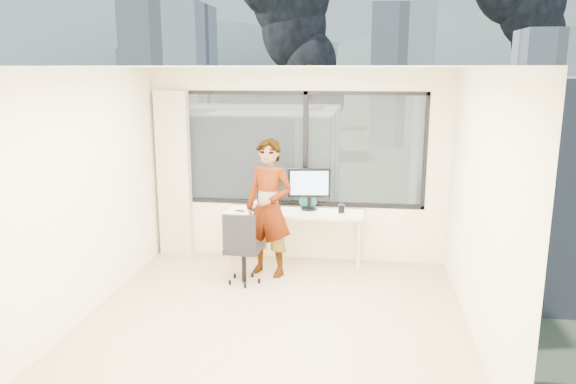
% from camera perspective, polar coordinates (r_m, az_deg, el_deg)
% --- Properties ---
extents(floor, '(4.00, 4.00, 0.01)m').
position_cam_1_polar(floor, '(6.00, -1.36, -12.89)').
color(floor, '#D1B388').
rests_on(floor, ground).
extents(ceiling, '(4.00, 4.00, 0.01)m').
position_cam_1_polar(ceiling, '(5.42, -1.51, 12.79)').
color(ceiling, white).
rests_on(ceiling, ground).
extents(wall_front, '(4.00, 0.01, 2.60)m').
position_cam_1_polar(wall_front, '(3.69, -6.56, -7.80)').
color(wall_front, '#FAEEC1').
rests_on(wall_front, ground).
extents(wall_left, '(0.01, 4.00, 2.60)m').
position_cam_1_polar(wall_left, '(6.21, -19.96, -0.08)').
color(wall_left, '#FAEEC1').
rests_on(wall_left, ground).
extents(wall_right, '(0.01, 4.00, 2.60)m').
position_cam_1_polar(wall_right, '(5.60, 19.18, -1.33)').
color(wall_right, '#FAEEC1').
rests_on(wall_right, ground).
extents(window_wall, '(3.30, 0.16, 1.55)m').
position_cam_1_polar(window_wall, '(7.47, 1.45, 4.46)').
color(window_wall, black).
rests_on(window_wall, ground).
extents(curtain, '(0.45, 0.14, 2.30)m').
position_cam_1_polar(curtain, '(7.81, -11.68, 1.78)').
color(curtain, beige).
rests_on(curtain, floor).
extents(desk, '(1.80, 0.60, 0.75)m').
position_cam_1_polar(desk, '(7.40, 0.71, -4.76)').
color(desk, '#D4B38E').
rests_on(desk, floor).
extents(chair, '(0.49, 0.49, 0.93)m').
position_cam_1_polar(chair, '(6.79, -4.60, -5.61)').
color(chair, black).
rests_on(chair, floor).
extents(person, '(0.74, 0.60, 1.74)m').
position_cam_1_polar(person, '(6.95, -1.97, -1.66)').
color(person, '#2D2D33').
rests_on(person, floor).
extents(monitor, '(0.57, 0.19, 0.56)m').
position_cam_1_polar(monitor, '(7.31, 2.20, 0.34)').
color(monitor, black).
rests_on(monitor, desk).
extents(game_console, '(0.31, 0.27, 0.07)m').
position_cam_1_polar(game_console, '(7.54, -2.78, -1.20)').
color(game_console, white).
rests_on(game_console, desk).
extents(laptop, '(0.41, 0.43, 0.22)m').
position_cam_1_polar(laptop, '(7.30, -2.33, -1.06)').
color(laptop, black).
rests_on(laptop, desk).
extents(cellphone, '(0.13, 0.09, 0.01)m').
position_cam_1_polar(cellphone, '(7.30, -4.98, -1.93)').
color(cellphone, black).
rests_on(cellphone, desk).
extents(pen_cup, '(0.10, 0.10, 0.11)m').
position_cam_1_polar(pen_cup, '(7.22, 5.54, -1.72)').
color(pen_cup, black).
rests_on(pen_cup, desk).
extents(handbag, '(0.24, 0.12, 0.19)m').
position_cam_1_polar(handbag, '(7.42, 2.07, -0.96)').
color(handbag, '#0C4D4D').
rests_on(handbag, desk).
extents(exterior_ground, '(400.00, 400.00, 0.04)m').
position_cam_1_polar(exterior_ground, '(126.44, 7.56, 4.94)').
color(exterior_ground, '#515B3D').
rests_on(exterior_ground, ground).
extents(near_bldg_a, '(16.00, 12.00, 14.00)m').
position_cam_1_polar(near_bldg_a, '(37.93, -7.39, -2.15)').
color(near_bldg_a, '#EFE1C8').
rests_on(near_bldg_a, exterior_ground).
extents(near_bldg_b, '(14.00, 13.00, 16.00)m').
position_cam_1_polar(near_bldg_b, '(45.56, 21.96, 0.81)').
color(near_bldg_b, silver).
rests_on(near_bldg_b, exterior_ground).
extents(far_tower_a, '(14.00, 14.00, 28.00)m').
position_cam_1_polar(far_tower_a, '(106.60, -11.89, 10.94)').
color(far_tower_a, silver).
rests_on(far_tower_a, exterior_ground).
extents(far_tower_b, '(13.00, 13.00, 30.00)m').
position_cam_1_polar(far_tower_b, '(125.55, 11.49, 11.62)').
color(far_tower_b, silver).
rests_on(far_tower_b, exterior_ground).
extents(far_tower_c, '(15.00, 15.00, 26.00)m').
position_cam_1_polar(far_tower_c, '(151.93, 25.29, 10.06)').
color(far_tower_c, silver).
rests_on(far_tower_c, exterior_ground).
extents(far_tower_d, '(16.00, 14.00, 22.00)m').
position_cam_1_polar(far_tower_d, '(166.94, -13.62, 10.32)').
color(far_tower_d, silver).
rests_on(far_tower_d, exterior_ground).
extents(hill_a, '(288.00, 216.00, 90.00)m').
position_cam_1_polar(hill_a, '(347.47, -12.54, 9.56)').
color(hill_a, slate).
rests_on(hill_a, exterior_ground).
extents(hill_b, '(300.00, 220.00, 96.00)m').
position_cam_1_polar(hill_b, '(340.51, 25.22, 8.62)').
color(hill_b, slate).
rests_on(hill_b, exterior_ground).
extents(tree_a, '(7.00, 7.00, 8.00)m').
position_cam_1_polar(tree_a, '(34.51, -22.32, -9.78)').
color(tree_a, '#224F1A').
rests_on(tree_a, exterior_ground).
extents(tree_b, '(7.60, 7.60, 9.00)m').
position_cam_1_polar(tree_b, '(26.47, 14.33, -14.99)').
color(tree_b, '#224F1A').
rests_on(tree_b, exterior_ground).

